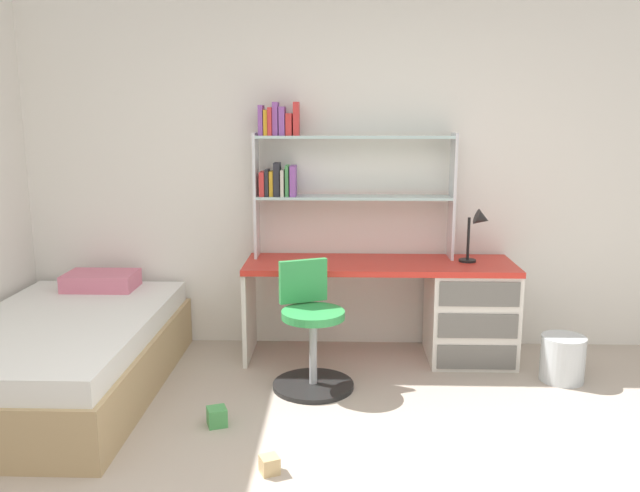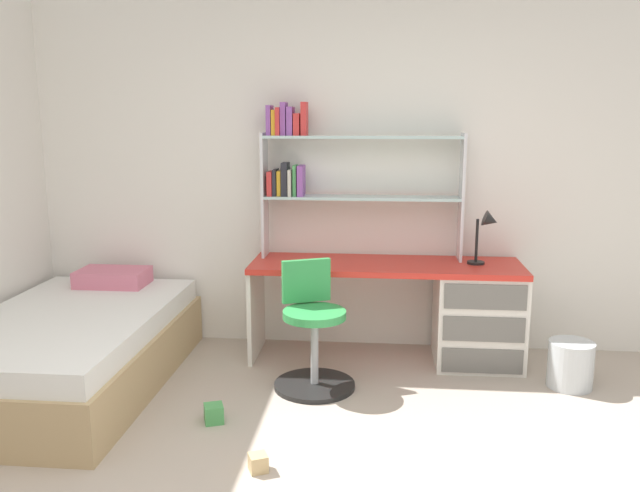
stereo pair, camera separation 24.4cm
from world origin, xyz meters
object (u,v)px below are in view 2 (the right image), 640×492
desk (454,308)px  swivel_chair (313,338)px  desk_lamp (487,229)px  toy_block_green_0 (214,414)px  bookshelf_hutch (330,167)px  toy_block_natural_1 (258,463)px  bed_platform (71,349)px  waste_bin (571,364)px

desk → swivel_chair: bearing=-150.6°
desk_lamp → toy_block_green_0: (-1.65, -1.10, -0.91)m
desk_lamp → swivel_chair: (-1.14, -0.53, -0.64)m
desk → desk_lamp: bearing=0.6°
bookshelf_hutch → toy_block_natural_1: bookshelf_hutch is taller
swivel_chair → bed_platform: size_ratio=0.41×
bookshelf_hutch → waste_bin: 2.08m
bookshelf_hutch → desk: bearing=-10.9°
desk → toy_block_green_0: (-1.45, -1.10, -0.34)m
desk → desk_lamp: (0.20, 0.00, 0.57)m
desk_lamp → toy_block_natural_1: (-1.30, -1.59, -0.91)m
bookshelf_hutch → bed_platform: size_ratio=0.73×
bed_platform → toy_block_natural_1: bed_platform is taller
bookshelf_hutch → toy_block_natural_1: bearing=-96.6°
swivel_chair → waste_bin: swivel_chair is taller
desk_lamp → toy_block_natural_1: desk_lamp is taller
desk → waste_bin: size_ratio=6.27×
desk → toy_block_green_0: bearing=-142.9°
waste_bin → toy_block_natural_1: 2.17m
toy_block_green_0 → bed_platform: bearing=157.8°
bookshelf_hutch → toy_block_natural_1: (-0.20, -1.76, -1.32)m
swivel_chair → toy_block_green_0: bearing=-131.9°
swivel_chair → bookshelf_hutch: bearing=86.2°
bed_platform → desk: bearing=15.0°
desk → toy_block_natural_1: bearing=-124.8°
bookshelf_hutch → bed_platform: bookshelf_hutch is taller
waste_bin → desk: bearing=151.2°
bookshelf_hutch → desk_lamp: 1.18m
desk_lamp → waste_bin: desk_lamp is taller
toy_block_green_0 → waste_bin: bearing=18.2°
toy_block_green_0 → bookshelf_hutch: bearing=66.4°
waste_bin → toy_block_natural_1: (-1.80, -1.20, -0.11)m
toy_block_green_0 → toy_block_natural_1: size_ratio=1.21×
toy_block_green_0 → swivel_chair: bearing=48.1°
toy_block_green_0 → desk: bearing=37.1°
waste_bin → bookshelf_hutch: bearing=160.7°
swivel_chair → desk_lamp: bearing=25.0°
desk → toy_block_natural_1: desk is taller
toy_block_green_0 → desk_lamp: bearing=33.7°
desk_lamp → toy_block_green_0: 2.18m
swivel_chair → toy_block_natural_1: (-0.16, -1.05, -0.28)m
desk → waste_bin: 0.84m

